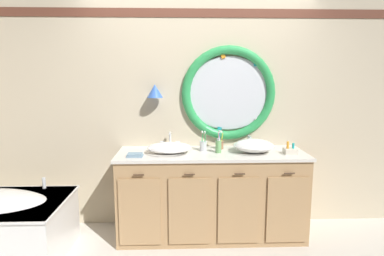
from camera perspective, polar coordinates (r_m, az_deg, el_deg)
name	(u,v)px	position (r m, az deg, el deg)	size (l,w,h in m)	color
ground_plane	(201,245)	(3.54, 1.59, -19.30)	(14.00, 14.00, 0.00)	silver
back_wall_assembly	(201,108)	(3.71, 1.48, 3.48)	(6.40, 0.26, 2.60)	beige
vanity_counter	(211,194)	(3.58, 3.27, -11.09)	(1.93, 0.67, 0.89)	tan
sink_basin_left	(169,148)	(3.40, -3.87, -3.36)	(0.44, 0.44, 0.11)	white
sink_basin_right	(254,146)	(3.47, 10.49, -2.99)	(0.42, 0.42, 0.14)	white
faucet_set_left	(170,142)	(3.65, -3.75, -2.33)	(0.22, 0.11, 0.18)	silver
faucet_set_right	(249,142)	(3.72, 9.63, -2.38)	(0.24, 0.13, 0.13)	silver
toothbrush_holder_left	(203,145)	(3.49, 1.92, -2.98)	(0.08, 0.08, 0.22)	silver
toothbrush_holder_right	(220,144)	(3.58, 4.80, -2.73)	(0.08, 0.08, 0.21)	#996647
soap_dispenser	(218,146)	(3.41, 4.53, -3.09)	(0.06, 0.07, 0.16)	#6BAD66
folded_hand_towel	(135,155)	(3.31, -9.70, -4.55)	(0.15, 0.12, 0.03)	#7593A8
toiletry_basket	(290,151)	(3.50, 16.39, -3.73)	(0.13, 0.11, 0.13)	beige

